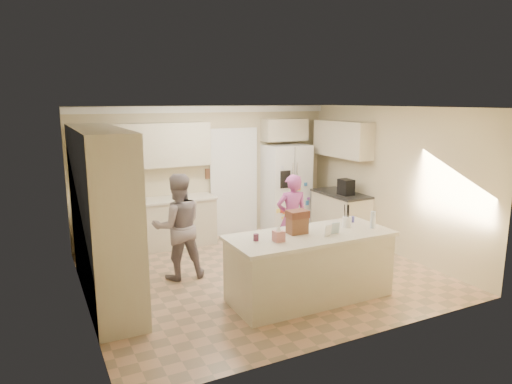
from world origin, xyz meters
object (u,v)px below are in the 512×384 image
refrigerator (285,188)px  tissue_box (279,236)px  utensil_crock (347,222)px  dollhouse_body (297,225)px  island_base (310,268)px  teen_boy (178,226)px  teen_girl (292,217)px  coffee_maker (346,187)px

refrigerator → tissue_box: (-1.98, -3.24, 0.10)m
utensil_crock → dollhouse_body: dollhouse_body is taller
tissue_box → dollhouse_body: (0.40, 0.20, 0.04)m
utensil_crock → tissue_box: bearing=-172.9°
refrigerator → island_base: 3.48m
tissue_box → teen_boy: size_ratio=0.09×
island_base → teen_boy: bearing=132.2°
utensil_crock → teen_girl: teen_girl is taller
coffee_maker → teen_girl: 1.57m
refrigerator → tissue_box: size_ratio=12.86×
teen_boy → dollhouse_body: bearing=135.4°
refrigerator → utensil_crock: 3.19m
dollhouse_body → island_base: bearing=-33.7°
refrigerator → teen_boy: (-2.82, -1.61, -0.08)m
teen_boy → teen_girl: 1.97m
refrigerator → coffee_maker: size_ratio=6.00×
dollhouse_body → tissue_box: bearing=-153.4°
dollhouse_body → teen_boy: (-1.24, 1.43, -0.22)m
utensil_crock → dollhouse_body: bearing=176.4°
utensil_crock → teen_boy: (-2.04, 1.48, -0.18)m
teen_girl → coffee_maker: bearing=-152.0°
refrigerator → coffee_maker: (0.62, -1.24, 0.17)m
refrigerator → tissue_box: bearing=-122.9°
utensil_crock → teen_girl: bearing=92.7°
teen_boy → teen_girl: teen_boy is taller
teen_boy → teen_girl: bearing=-177.7°
island_base → dollhouse_body: 0.62m
island_base → teen_boy: size_ratio=1.35×
island_base → dollhouse_body: size_ratio=8.46×
refrigerator → island_base: bearing=-116.0°
tissue_box → utensil_crock: bearing=7.1°
utensil_crock → tissue_box: 1.21m
coffee_maker → teen_boy: size_ratio=0.18×
island_base → refrigerator: bearing=65.4°
tissue_box → teen_boy: bearing=117.2°
teen_girl → island_base: bearing=79.2°
island_base → teen_girl: 1.60m
refrigerator → utensil_crock: bearing=-105.6°
utensil_crock → island_base: bearing=-175.6°
utensil_crock → teen_boy: bearing=144.0°
coffee_maker → utensil_crock: bearing=-127.1°
island_base → tissue_box: size_ratio=15.71×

